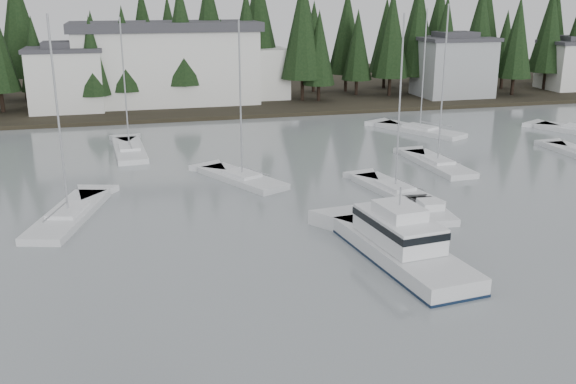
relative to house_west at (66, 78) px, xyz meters
name	(u,v)px	position (x,y,z in m)	size (l,w,h in m)	color
far_shore_land	(193,90)	(18.00, 18.00, -4.65)	(240.00, 54.00, 1.00)	black
conifer_treeline	(202,100)	(18.00, 7.00, -4.65)	(200.00, 22.00, 20.00)	black
house_west	(66,78)	(0.00, 0.00, 0.00)	(9.54, 7.42, 8.75)	silver
house_east_a	(453,66)	(54.00, -1.00, 0.25)	(10.60, 8.48, 9.25)	#999EA0
house_east_b	(573,64)	(76.00, 1.00, -0.25)	(9.54, 7.42, 8.25)	silver
harbor_inn	(182,64)	(15.04, 3.34, 1.12)	(29.50, 11.50, 10.90)	silver
cabin_cruiser_center	(401,247)	(21.98, -54.78, -3.90)	(4.89, 11.96, 5.00)	silver
sailboat_0	(242,180)	(15.99, -36.22, -4.58)	(6.51, 9.37, 13.56)	silver
sailboat_1	(420,132)	(39.05, -21.76, -4.59)	(7.45, 10.79, 14.01)	silver
sailboat_2	(69,217)	(2.60, -42.41, -4.58)	(5.62, 10.88, 14.30)	silver
sailboat_5	(130,152)	(7.10, -23.51, -4.59)	(3.31, 10.55, 13.46)	silver
sailboat_7	(437,165)	(33.97, -35.95, -4.57)	(3.01, 9.54, 14.69)	silver
sailboat_8	(395,192)	(26.95, -42.63, -4.57)	(4.26, 9.45, 14.17)	silver
runabout_1	(430,213)	(27.26, -47.97, -4.52)	(2.68, 5.57, 1.42)	silver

